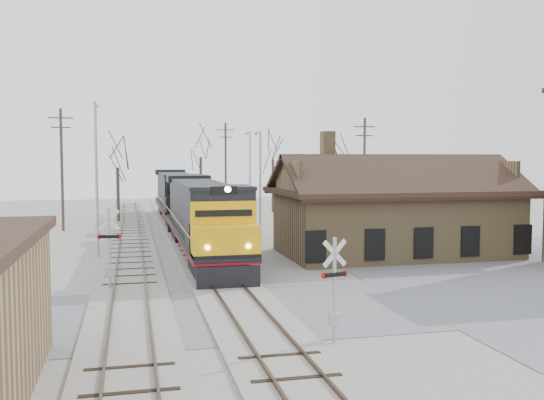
% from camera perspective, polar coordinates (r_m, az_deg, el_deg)
% --- Properties ---
extents(ground, '(140.00, 140.00, 0.00)m').
position_cam_1_polar(ground, '(24.92, -2.64, -10.41)').
color(ground, '#A29D92').
rests_on(ground, ground).
extents(road, '(60.00, 9.00, 0.03)m').
position_cam_1_polar(road, '(24.92, -2.64, -10.38)').
color(road, slate).
rests_on(road, ground).
extents(track_main, '(3.40, 90.00, 0.24)m').
position_cam_1_polar(track_main, '(39.46, -6.65, -4.97)').
color(track_main, '#A29D92').
rests_on(track_main, ground).
extents(track_siding, '(3.40, 90.00, 0.24)m').
position_cam_1_polar(track_siding, '(39.22, -13.22, -5.11)').
color(track_siding, '#A29D92').
rests_on(track_siding, ground).
extents(depot, '(15.20, 9.31, 7.90)m').
position_cam_1_polar(depot, '(39.50, 11.40, -1.59)').
color(depot, olive).
rests_on(depot, ground).
extents(locomotive_lead, '(3.25, 21.75, 4.83)m').
position_cam_1_polar(locomotive_lead, '(38.33, -6.53, -1.51)').
color(locomotive_lead, black).
rests_on(locomotive_lead, ground).
extents(locomotive_trailing, '(3.25, 21.75, 4.57)m').
position_cam_1_polar(locomotive_trailing, '(60.20, -8.97, 0.46)').
color(locomotive_trailing, black).
rests_on(locomotive_trailing, ground).
extents(crossbuck_near, '(1.00, 0.34, 3.56)m').
position_cam_1_polar(crossbuck_near, '(20.55, 5.89, -8.66)').
color(crossbuck_near, '#A5A8AD').
rests_on(crossbuck_near, ground).
extents(crossbuck_far, '(1.11, 0.29, 3.88)m').
position_cam_1_polar(crossbuck_far, '(29.42, -15.06, -4.67)').
color(crossbuck_far, '#A5A8AD').
rests_on(crossbuck_far, ground).
extents(streetlight_a, '(0.25, 2.04, 9.66)m').
position_cam_1_polar(streetlight_a, '(39.07, -16.19, 2.63)').
color(streetlight_a, '#A5A8AD').
rests_on(streetlight_a, ground).
extents(streetlight_b, '(0.25, 2.04, 8.36)m').
position_cam_1_polar(streetlight_b, '(48.93, -1.14, 2.26)').
color(streetlight_b, '#A5A8AD').
rests_on(streetlight_b, ground).
extents(streetlight_c, '(0.25, 2.04, 8.75)m').
position_cam_1_polar(streetlight_c, '(58.48, -2.10, 2.73)').
color(streetlight_c, '#A5A8AD').
rests_on(streetlight_c, ground).
extents(utility_pole_a, '(2.00, 0.24, 10.34)m').
position_cam_1_polar(utility_pole_a, '(54.05, -19.17, 2.93)').
color(utility_pole_a, '#382D23').
rests_on(utility_pole_a, ground).
extents(utility_pole_b, '(2.00, 0.24, 10.13)m').
position_cam_1_polar(utility_pole_b, '(68.74, -4.38, 3.23)').
color(utility_pole_b, '#382D23').
rests_on(utility_pole_b, ground).
extents(utility_pole_c, '(2.00, 0.24, 9.77)m').
position_cam_1_polar(utility_pole_c, '(54.95, 8.68, 2.82)').
color(utility_pole_c, '#382D23').
rests_on(utility_pole_c, ground).
extents(tree_b, '(3.52, 3.52, 8.61)m').
position_cam_1_polar(tree_b, '(59.50, -14.34, 3.80)').
color(tree_b, '#382D23').
rests_on(tree_b, ground).
extents(tree_c, '(4.19, 4.19, 10.26)m').
position_cam_1_polar(tree_c, '(71.97, -6.74, 4.85)').
color(tree_c, '#382D23').
rests_on(tree_c, ground).
extents(tree_d, '(4.00, 4.00, 9.79)m').
position_cam_1_polar(tree_d, '(68.87, 0.09, 4.64)').
color(tree_d, '#382D23').
rests_on(tree_d, ground).
extents(tree_e, '(3.73, 3.73, 9.14)m').
position_cam_1_polar(tree_e, '(67.21, 6.31, 4.23)').
color(tree_e, '#382D23').
rests_on(tree_e, ground).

